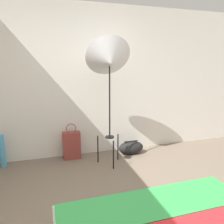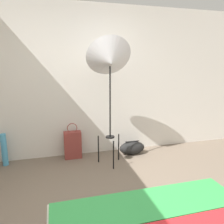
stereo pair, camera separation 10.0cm
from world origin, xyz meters
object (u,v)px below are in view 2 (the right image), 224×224
(duffel_bag, at_px, (132,148))
(paper_roll, at_px, (4,150))
(photo_umbrella, at_px, (110,61))
(tote_bag, at_px, (73,145))

(duffel_bag, bearing_deg, paper_roll, 176.90)
(photo_umbrella, distance_m, tote_bag, 1.57)
(photo_umbrella, height_order, duffel_bag, photo_umbrella)
(photo_umbrella, xyz_separation_m, tote_bag, (-0.57, 0.39, -1.41))
(paper_roll, bearing_deg, tote_bag, 0.06)
(tote_bag, distance_m, paper_roll, 1.09)
(tote_bag, height_order, duffel_bag, tote_bag)
(duffel_bag, bearing_deg, photo_umbrella, -150.69)
(photo_umbrella, bearing_deg, tote_bag, 145.74)
(tote_bag, height_order, paper_roll, tote_bag)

